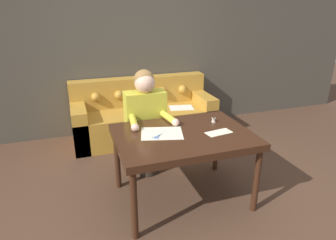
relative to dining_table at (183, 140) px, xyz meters
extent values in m
plane|color=#4C3323|center=(-0.05, -0.04, -0.66)|extent=(16.00, 16.00, 0.00)
cube|color=#474238|center=(-0.05, 2.05, 0.64)|extent=(8.00, 0.06, 2.60)
cube|color=#381E11|center=(0.00, 0.00, 0.04)|extent=(1.30, 0.94, 0.07)
cylinder|color=#381E11|center=(-0.59, -0.41, -0.33)|extent=(0.06, 0.06, 0.66)
cylinder|color=#381E11|center=(0.59, -0.41, -0.33)|extent=(0.06, 0.06, 0.66)
cylinder|color=#381E11|center=(-0.59, 0.41, -0.33)|extent=(0.06, 0.06, 0.66)
cylinder|color=#381E11|center=(0.59, 0.41, -0.33)|extent=(0.06, 0.06, 0.66)
cube|color=#B7842D|center=(0.02, 1.62, -0.44)|extent=(2.06, 0.78, 0.44)
cube|color=#B7842D|center=(0.02, 1.89, -0.01)|extent=(2.06, 0.22, 0.43)
cube|color=#B7842D|center=(-0.91, 1.62, -0.36)|extent=(0.20, 0.78, 0.60)
cube|color=#B7842D|center=(0.95, 1.62, -0.36)|extent=(0.20, 0.78, 0.60)
sphere|color=#B7842D|center=(-0.65, 1.76, -0.01)|extent=(0.13, 0.13, 0.13)
sphere|color=#B7842D|center=(-0.32, 1.76, -0.01)|extent=(0.13, 0.13, 0.13)
sphere|color=#B7842D|center=(0.02, 1.76, -0.01)|extent=(0.13, 0.13, 0.13)
sphere|color=#B7842D|center=(0.35, 1.76, -0.01)|extent=(0.13, 0.13, 0.13)
sphere|color=#B7842D|center=(0.68, 1.76, -0.01)|extent=(0.13, 0.13, 0.13)
cube|color=white|center=(0.57, 1.52, -0.22)|extent=(0.39, 0.31, 0.00)
cylinder|color=#33281E|center=(-0.21, 0.62, -0.43)|extent=(0.28, 0.28, 0.45)
cube|color=gold|center=(-0.21, 0.62, 0.07)|extent=(0.45, 0.22, 0.55)
sphere|color=#DBAD8E|center=(-0.21, 0.60, 0.44)|extent=(0.22, 0.22, 0.22)
sphere|color=olive|center=(-0.21, 0.63, 0.47)|extent=(0.23, 0.23, 0.23)
cylinder|color=gold|center=(-0.41, 0.36, 0.11)|extent=(0.11, 0.31, 0.07)
sphere|color=#DBAD8E|center=(-0.43, 0.21, 0.11)|extent=(0.08, 0.08, 0.08)
cylinder|color=gold|center=(-0.02, 0.36, 0.11)|extent=(0.11, 0.31, 0.07)
sphere|color=#DBAD8E|center=(0.00, 0.21, 0.11)|extent=(0.08, 0.08, 0.08)
cube|color=beige|center=(-0.20, 0.07, 0.07)|extent=(0.46, 0.40, 0.00)
cube|color=beige|center=(0.33, -0.09, 0.07)|extent=(0.27, 0.16, 0.00)
cube|color=silver|center=(-0.18, 0.09, 0.07)|extent=(0.09, 0.11, 0.00)
cube|color=#2D569E|center=(-0.25, 0.00, 0.07)|extent=(0.06, 0.07, 0.00)
torus|color=#2D569E|center=(-0.27, -0.03, 0.07)|extent=(0.04, 0.04, 0.01)
cube|color=silver|center=(-0.16, 0.07, 0.07)|extent=(0.12, 0.08, 0.00)
cube|color=#2D569E|center=(-0.26, 0.01, 0.07)|extent=(0.08, 0.05, 0.00)
torus|color=#2D569E|center=(-0.29, -0.01, 0.07)|extent=(0.04, 0.04, 0.01)
cylinder|color=silver|center=(-0.22, 0.03, 0.07)|extent=(0.01, 0.01, 0.01)
cylinder|color=beige|center=(0.41, 0.18, 0.09)|extent=(0.03, 0.03, 0.04)
cylinder|color=beige|center=(0.41, 0.18, 0.11)|extent=(0.04, 0.04, 0.00)
cylinder|color=beige|center=(0.41, 0.18, 0.07)|extent=(0.04, 0.04, 0.00)
camera|label=1|loc=(-0.98, -2.45, 1.23)|focal=32.00mm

